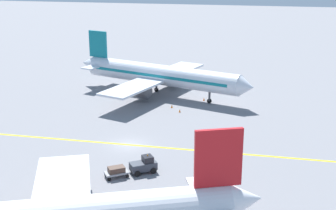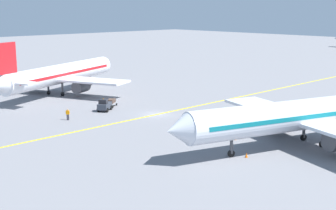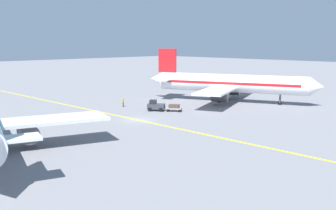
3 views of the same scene
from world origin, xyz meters
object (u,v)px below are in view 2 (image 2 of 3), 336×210
at_px(traffic_cone_near_nose, 246,155).
at_px(traffic_cone_by_wingtip, 214,137).
at_px(baggage_tug_dark, 104,105).
at_px(airplane_at_gate, 60,75).
at_px(ground_crew_worker, 68,114).
at_px(traffic_cone_mid_apron, 235,138).
at_px(baggage_cart_trailing, 111,102).
at_px(airplane_adjacent_stand, 304,115).

bearing_deg(traffic_cone_near_nose, traffic_cone_by_wingtip, 158.01).
height_order(baggage_tug_dark, traffic_cone_by_wingtip, baggage_tug_dark).
bearing_deg(airplane_at_gate, baggage_tug_dark, -8.80).
relative_size(ground_crew_worker, traffic_cone_near_nose, 3.05).
bearing_deg(baggage_tug_dark, traffic_cone_mid_apron, 4.46).
bearing_deg(ground_crew_worker, traffic_cone_near_nose, 9.58).
bearing_deg(traffic_cone_mid_apron, ground_crew_worker, -157.95).
height_order(baggage_cart_trailing, traffic_cone_mid_apron, baggage_cart_trailing).
bearing_deg(ground_crew_worker, traffic_cone_mid_apron, 22.05).
bearing_deg(ground_crew_worker, baggage_cart_trailing, 107.65).
distance_m(baggage_cart_trailing, traffic_cone_by_wingtip, 24.66).
distance_m(airplane_at_gate, traffic_cone_mid_apron, 42.50).
height_order(airplane_at_gate, baggage_cart_trailing, airplane_at_gate).
xyz_separation_m(airplane_at_gate, baggage_tug_dark, (17.73, -2.75, -2.81)).
distance_m(baggage_tug_dark, baggage_cart_trailing, 3.30).
xyz_separation_m(ground_crew_worker, traffic_cone_mid_apron, (23.27, 9.43, -0.63)).
relative_size(airplane_adjacent_stand, traffic_cone_mid_apron, 63.07).
height_order(baggage_cart_trailing, traffic_cone_by_wingtip, baggage_cart_trailing).
bearing_deg(baggage_cart_trailing, traffic_cone_by_wingtip, -5.80).
height_order(airplane_at_gate, ground_crew_worker, airplane_at_gate).
bearing_deg(traffic_cone_mid_apron, airplane_at_gate, 178.89).
bearing_deg(traffic_cone_mid_apron, traffic_cone_near_nose, -41.58).
relative_size(airplane_at_gate, traffic_cone_near_nose, 61.68).
bearing_deg(airplane_adjacent_stand, airplane_at_gate, -176.51).
bearing_deg(airplane_at_gate, baggage_cart_trailing, -0.17).
distance_m(airplane_adjacent_stand, baggage_tug_dark, 32.31).
relative_size(airplane_at_gate, traffic_cone_by_wingtip, 61.68).
xyz_separation_m(airplane_adjacent_stand, traffic_cone_near_nose, (-1.83, -8.46, -3.43)).
distance_m(traffic_cone_near_nose, traffic_cone_mid_apron, 6.96).
distance_m(baggage_tug_dark, traffic_cone_by_wingtip, 22.64).
xyz_separation_m(airplane_adjacent_stand, traffic_cone_by_wingtip, (-9.03, -5.55, -3.43)).
height_order(baggage_cart_trailing, ground_crew_worker, ground_crew_worker).
distance_m(airplane_adjacent_stand, traffic_cone_near_nose, 9.31).
bearing_deg(ground_crew_worker, traffic_cone_by_wingtip, 19.93).
bearing_deg(traffic_cone_by_wingtip, traffic_cone_near_nose, -21.99).
bearing_deg(traffic_cone_near_nose, airplane_at_gate, 173.47).
bearing_deg(airplane_adjacent_stand, traffic_cone_by_wingtip, -148.41).
relative_size(ground_crew_worker, traffic_cone_mid_apron, 3.05).
distance_m(ground_crew_worker, traffic_cone_by_wingtip, 22.65).
xyz_separation_m(traffic_cone_near_nose, traffic_cone_mid_apron, (-5.21, 4.62, 0.00)).
xyz_separation_m(baggage_tug_dark, traffic_cone_near_nose, (29.83, -2.70, -0.63)).
relative_size(baggage_tug_dark, ground_crew_worker, 1.97).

